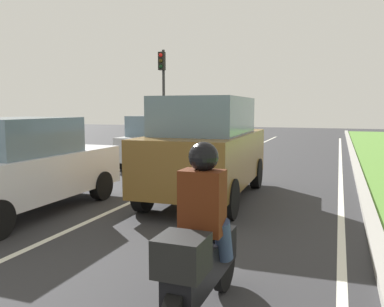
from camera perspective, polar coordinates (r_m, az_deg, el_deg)
The scene contains 10 objects.
ground_plane at distance 13.30m, azimuth 4.88°, elevation -2.31°, with size 60.00×60.00×0.00m, color #2D2D30.
lane_line_center at distance 13.50m, azimuth 2.01°, elevation -2.15°, with size 0.12×32.00×0.01m, color silver.
lane_line_right_edge at distance 12.83m, azimuth 20.58°, elevation -3.02°, with size 0.12×32.00×0.01m, color silver.
curb_right at distance 12.84m, azimuth 22.83°, elevation -2.86°, with size 0.24×48.00×0.12m, color #9E9B93.
car_suv_ahead at distance 8.89m, azimuth 2.15°, elevation 0.87°, with size 2.11×4.57×2.28m.
car_sedan_left_lane at distance 8.38m, azimuth -23.29°, elevation -1.71°, with size 1.85×4.30×1.86m.
car_hatchback_far at distance 14.04m, azimuth -4.77°, elevation 1.78°, with size 1.82×3.75×1.78m.
motorcycle at distance 3.86m, azimuth 1.36°, elevation -15.89°, with size 0.40×1.90×1.01m.
rider_person at distance 3.72m, azimuth 1.65°, elevation -6.76°, with size 0.50×0.40×1.16m.
traffic_light_overhead_left at distance 20.53m, azimuth -4.24°, elevation 10.38°, with size 0.32×0.50×4.98m.
Camera 1 is at (3.49, 1.33, 2.05)m, focal length 37.09 mm.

